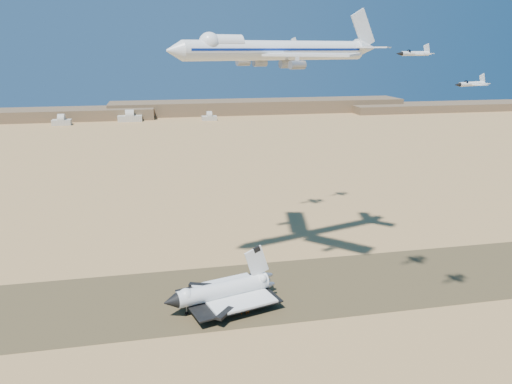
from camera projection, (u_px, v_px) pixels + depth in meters
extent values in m
plane|color=tan|center=(245.00, 292.00, 189.93)|extent=(1200.00, 1200.00, 0.00)
cube|color=brown|center=(245.00, 292.00, 189.93)|extent=(600.00, 50.00, 0.06)
cube|color=brown|center=(2.00, 116.00, 634.89)|extent=(380.00, 60.00, 14.00)
cube|color=brown|center=(259.00, 106.00, 718.86)|extent=(420.00, 60.00, 18.00)
cube|color=brown|center=(446.00, 107.00, 745.71)|extent=(300.00, 60.00, 11.00)
cube|color=#BCB7A7|center=(62.00, 122.00, 604.33)|extent=(22.00, 14.00, 6.50)
cube|color=#BCB7A7|center=(130.00, 118.00, 633.77)|extent=(30.00, 15.00, 7.50)
cube|color=#BCB7A7|center=(209.00, 118.00, 643.96)|extent=(19.00, 12.50, 5.50)
cylinder|color=white|center=(223.00, 290.00, 178.39)|extent=(34.11, 14.66, 5.91)
cone|color=black|center=(171.00, 302.00, 170.01)|extent=(6.07, 6.67, 5.61)
sphere|color=white|center=(186.00, 296.00, 172.17)|extent=(5.48, 5.48, 5.48)
cube|color=white|center=(233.00, 293.00, 180.90)|extent=(29.10, 30.57, 0.95)
cube|color=black|center=(228.00, 296.00, 180.11)|extent=(37.23, 32.81, 0.53)
cube|color=white|center=(257.00, 261.00, 182.09)|extent=(9.62, 3.31, 12.15)
cylinder|color=gray|center=(187.00, 310.00, 173.69)|extent=(0.38, 0.38, 3.38)
cylinder|color=black|center=(187.00, 313.00, 174.00)|extent=(1.24, 0.77, 1.16)
cylinder|color=gray|center=(245.00, 304.00, 177.92)|extent=(0.38, 0.38, 3.38)
cylinder|color=black|center=(245.00, 307.00, 178.23)|extent=(1.24, 0.77, 1.16)
cylinder|color=gray|center=(233.00, 292.00, 186.95)|extent=(0.38, 0.38, 3.38)
cylinder|color=black|center=(233.00, 294.00, 187.26)|extent=(1.24, 0.77, 1.16)
cylinder|color=white|center=(278.00, 50.00, 185.50)|extent=(74.29, 28.97, 7.11)
cone|color=white|center=(174.00, 51.00, 166.81)|extent=(7.40, 8.43, 7.11)
sphere|color=white|center=(209.00, 43.00, 171.99)|extent=(7.33, 7.33, 7.33)
cube|color=white|center=(310.00, 55.00, 171.91)|extent=(30.65, 30.61, 0.78)
cube|color=white|center=(260.00, 54.00, 201.88)|extent=(16.13, 34.61, 0.78)
cube|color=white|center=(374.00, 47.00, 197.54)|extent=(13.11, 12.80, 0.56)
cube|color=white|center=(351.00, 47.00, 209.72)|extent=(8.69, 13.28, 0.56)
cube|color=white|center=(363.00, 29.00, 201.63)|extent=(12.33, 4.46, 15.88)
cylinder|color=gray|center=(287.00, 64.00, 177.34)|extent=(6.16, 4.39, 2.89)
cylinder|color=gray|center=(297.00, 65.00, 167.89)|extent=(6.16, 4.39, 2.89)
cylinder|color=gray|center=(260.00, 63.00, 194.20)|extent=(6.16, 4.39, 2.89)
cylinder|color=gray|center=(243.00, 62.00, 201.60)|extent=(6.16, 4.39, 2.89)
imported|color=orange|center=(242.00, 312.00, 173.80)|extent=(0.49, 0.72, 1.92)
imported|color=orange|center=(249.00, 311.00, 174.60)|extent=(0.59, 0.93, 1.84)
imported|color=orange|center=(247.00, 312.00, 173.83)|extent=(1.13, 0.79, 1.74)
cylinder|color=white|center=(415.00, 53.00, 153.12)|extent=(11.52, 5.41, 1.38)
cone|color=black|center=(399.00, 54.00, 149.51)|extent=(2.84, 2.09, 1.28)
sphere|color=black|center=(409.00, 52.00, 151.48)|extent=(1.38, 1.38, 1.38)
cube|color=white|center=(417.00, 54.00, 153.68)|extent=(5.97, 8.56, 0.25)
cube|color=white|center=(426.00, 53.00, 155.63)|extent=(3.74, 5.36, 0.20)
cube|color=white|center=(427.00, 49.00, 155.35)|extent=(2.87, 1.27, 3.32)
cylinder|color=white|center=(472.00, 84.00, 141.51)|extent=(10.54, 5.08, 1.26)
cone|color=black|center=(457.00, 85.00, 138.14)|extent=(2.61, 1.94, 1.17)
sphere|color=black|center=(466.00, 83.00, 139.98)|extent=(1.26, 1.26, 1.26)
cube|color=white|center=(474.00, 84.00, 142.03)|extent=(5.55, 7.86, 0.23)
cube|color=white|center=(481.00, 83.00, 143.86)|extent=(3.48, 4.92, 0.18)
cube|color=white|center=(482.00, 79.00, 143.60)|extent=(2.62, 1.19, 3.05)
cylinder|color=white|center=(283.00, 45.00, 234.99)|extent=(13.18, 4.02, 1.53)
cone|color=black|center=(268.00, 44.00, 232.08)|extent=(3.06, 1.94, 1.42)
sphere|color=black|center=(277.00, 43.00, 233.63)|extent=(1.53, 1.53, 1.53)
cube|color=white|center=(285.00, 45.00, 235.46)|extent=(5.44, 9.32, 0.27)
cube|color=white|center=(294.00, 45.00, 237.02)|extent=(3.41, 5.83, 0.22)
cube|color=white|center=(294.00, 41.00, 236.67)|extent=(3.30, 0.90, 3.70)
cylinder|color=white|center=(321.00, 52.00, 252.85)|extent=(10.74, 4.49, 1.27)
cone|color=black|center=(310.00, 52.00, 249.80)|extent=(2.60, 1.83, 1.18)
sphere|color=black|center=(316.00, 51.00, 251.45)|extent=(1.27, 1.27, 1.27)
cube|color=white|center=(322.00, 52.00, 253.33)|extent=(5.21, 7.86, 0.23)
cube|color=white|center=(328.00, 52.00, 254.97)|extent=(3.27, 4.92, 0.18)
cube|color=white|center=(328.00, 49.00, 254.71)|extent=(2.68, 1.04, 3.06)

